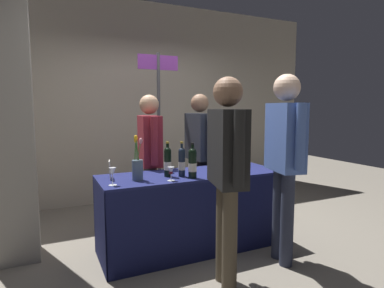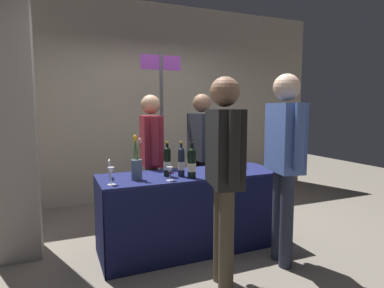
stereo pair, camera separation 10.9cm
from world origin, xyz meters
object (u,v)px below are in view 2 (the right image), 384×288
(wine_glass_near_vendor, at_px, (111,172))
(flower_vase, at_px, (137,166))
(display_bottle_0, at_px, (219,159))
(tasting_table, at_px, (192,197))
(featured_wine_bottle, at_px, (229,162))
(taster_foreground_right, at_px, (224,162))
(vendor_presenter, at_px, (151,151))
(wine_glass_mid, at_px, (170,171))
(concrete_pillar, at_px, (11,80))
(booth_signpost, at_px, (162,115))

(wine_glass_near_vendor, distance_m, flower_vase, 0.27)
(display_bottle_0, xyz_separation_m, wine_glass_near_vendor, (-1.13, -0.16, -0.02))
(tasting_table, relative_size, featured_wine_bottle, 6.20)
(display_bottle_0, bearing_deg, taster_foreground_right, -114.65)
(tasting_table, xyz_separation_m, wine_glass_near_vendor, (-0.84, -0.18, 0.36))
(vendor_presenter, bearing_deg, taster_foreground_right, 15.21)
(vendor_presenter, height_order, taster_foreground_right, taster_foreground_right)
(flower_vase, xyz_separation_m, vendor_presenter, (0.33, 0.66, 0.04))
(wine_glass_near_vendor, bearing_deg, wine_glass_mid, -5.33)
(tasting_table, bearing_deg, concrete_pillar, 163.29)
(featured_wine_bottle, xyz_separation_m, flower_vase, (-0.91, 0.11, 0.00))
(concrete_pillar, xyz_separation_m, wine_glass_near_vendor, (0.79, -0.67, -0.81))
(vendor_presenter, height_order, booth_signpost, booth_signpost)
(featured_wine_bottle, distance_m, vendor_presenter, 0.97)
(wine_glass_mid, relative_size, booth_signpost, 0.06)
(concrete_pillar, height_order, wine_glass_mid, concrete_pillar)
(concrete_pillar, bearing_deg, taster_foreground_right, -38.76)
(concrete_pillar, height_order, tasting_table, concrete_pillar)
(taster_foreground_right, bearing_deg, flower_vase, 51.15)
(wine_glass_mid, xyz_separation_m, taster_foreground_right, (0.26, -0.55, 0.15))
(concrete_pillar, relative_size, display_bottle_0, 10.94)
(featured_wine_bottle, bearing_deg, taster_foreground_right, -122.79)
(display_bottle_0, distance_m, taster_foreground_right, 0.84)
(display_bottle_0, xyz_separation_m, flower_vase, (-0.88, -0.06, -0.00))
(display_bottle_0, height_order, booth_signpost, booth_signpost)
(featured_wine_bottle, distance_m, wine_glass_near_vendor, 1.16)
(tasting_table, height_order, featured_wine_bottle, featured_wine_bottle)
(display_bottle_0, bearing_deg, featured_wine_bottle, -80.10)
(featured_wine_bottle, relative_size, vendor_presenter, 0.19)
(tasting_table, xyz_separation_m, featured_wine_bottle, (0.32, -0.19, 0.38))
(concrete_pillar, xyz_separation_m, flower_vase, (1.04, -0.57, -0.79))
(display_bottle_0, height_order, vendor_presenter, vendor_presenter)
(featured_wine_bottle, height_order, vendor_presenter, vendor_presenter)
(vendor_presenter, bearing_deg, featured_wine_bottle, 43.81)
(tasting_table, xyz_separation_m, taster_foreground_right, (-0.05, -0.77, 0.49))
(flower_vase, bearing_deg, booth_signpost, 62.63)
(tasting_table, height_order, wine_glass_near_vendor, wine_glass_near_vendor)
(tasting_table, relative_size, booth_signpost, 0.86)
(tasting_table, height_order, wine_glass_mid, wine_glass_mid)
(booth_signpost, bearing_deg, taster_foreground_right, -92.93)
(featured_wine_bottle, distance_m, display_bottle_0, 0.17)
(display_bottle_0, bearing_deg, concrete_pillar, 165.28)
(wine_glass_mid, bearing_deg, booth_signpost, 75.22)
(display_bottle_0, distance_m, wine_glass_mid, 0.65)
(featured_wine_bottle, height_order, flower_vase, flower_vase)
(tasting_table, bearing_deg, display_bottle_0, -3.21)
(wine_glass_mid, distance_m, vendor_presenter, 0.81)
(wine_glass_near_vendor, bearing_deg, tasting_table, 12.12)
(display_bottle_0, xyz_separation_m, wine_glass_mid, (-0.61, -0.21, -0.05))
(flower_vase, bearing_deg, taster_foreground_right, -52.55)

